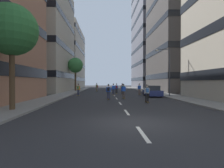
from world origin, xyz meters
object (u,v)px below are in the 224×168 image
object	(u,v)px
street_tree_near	(75,65)
skater_9	(113,89)
skater_2	(147,92)
streetlamp_right	(167,67)
skater_4	(109,91)
skater_8	(97,87)
street_tree_mid	(12,30)
skater_0	(116,88)
skater_7	(139,88)
skater_6	(122,87)
skater_3	(123,89)
skater_1	(124,90)
parked_car_near	(152,91)
skater_5	(78,89)

from	to	relation	value
street_tree_near	skater_9	bearing A→B (deg)	-57.00
skater_2	skater_9	bearing A→B (deg)	105.34
skater_2	streetlamp_right	bearing A→B (deg)	57.54
skater_4	skater_8	xyz separation A→B (m)	(-2.14, 18.91, 0.00)
street_tree_mid	skater_0	xyz separation A→B (m)	(8.42, 18.36, -4.54)
skater_0	skater_4	world-z (taller)	same
street_tree_mid	streetlamp_right	distance (m)	19.23
street_tree_mid	skater_7	distance (m)	20.63
skater_6	skater_8	xyz separation A→B (m)	(-4.99, 5.89, 0.00)
skater_8	skater_3	bearing A→B (deg)	-69.95
skater_9	skater_4	bearing A→B (deg)	-97.25
street_tree_mid	skater_2	size ratio (longest dim) A/B	4.06
skater_0	skater_9	distance (m)	3.18
skater_8	skater_9	distance (m)	12.06
skater_2	skater_7	distance (m)	11.27
street_tree_mid	skater_1	world-z (taller)	street_tree_mid
streetlamp_right	skater_9	size ratio (longest dim) A/B	3.65
skater_6	skater_7	world-z (taller)	same
skater_6	parked_car_near	bearing A→B (deg)	-69.41
skater_4	skater_3	bearing A→B (deg)	70.46
skater_6	skater_9	size ratio (longest dim) A/B	1.00
street_tree_near	skater_9	size ratio (longest dim) A/B	4.05
street_tree_mid	skater_3	bearing A→B (deg)	57.94
parked_car_near	streetlamp_right	world-z (taller)	streetlamp_right
parked_car_near	street_tree_mid	distance (m)	18.43
skater_5	skater_8	world-z (taller)	same
skater_3	skater_5	bearing A→B (deg)	-176.64
streetlamp_right	street_tree_near	bearing A→B (deg)	134.61
skater_3	skater_7	bearing A→B (deg)	28.86
streetlamp_right	skater_9	bearing A→B (deg)	155.62
skater_1	skater_8	size ratio (longest dim) A/B	1.00
skater_9	skater_2	bearing A→B (deg)	-74.66
skater_1	skater_4	distance (m)	2.33
skater_6	skater_4	bearing A→B (deg)	-102.32
skater_3	skater_9	distance (m)	1.56
skater_5	skater_6	size ratio (longest dim) A/B	1.00
parked_car_near	skater_6	world-z (taller)	skater_6
skater_5	skater_6	distance (m)	9.90
skater_0	skater_9	xyz separation A→B (m)	(-0.69, -3.11, -0.03)
street_tree_near	skater_6	xyz separation A→B (m)	(9.65, -6.13, -4.63)
skater_3	skater_4	xyz separation A→B (m)	(-2.34, -6.61, 0.00)
skater_0	skater_3	bearing A→B (deg)	-78.94
skater_8	skater_2	bearing A→B (deg)	-74.98
street_tree_near	skater_9	distance (m)	14.94
skater_1	skater_7	bearing A→B (deg)	64.19
skater_8	skater_6	bearing A→B (deg)	-49.71
skater_0	skater_3	distance (m)	3.82
skater_4	skater_6	world-z (taller)	same
parked_car_near	street_tree_mid	bearing A→B (deg)	-136.90
skater_1	street_tree_mid	bearing A→B (deg)	-132.83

